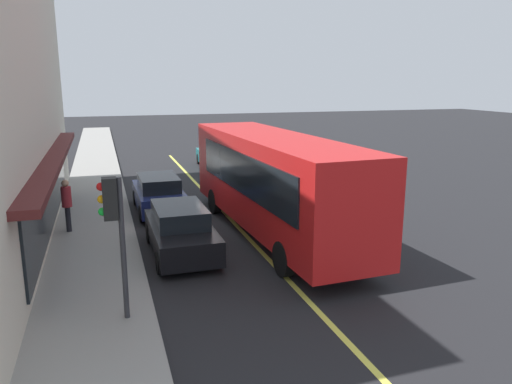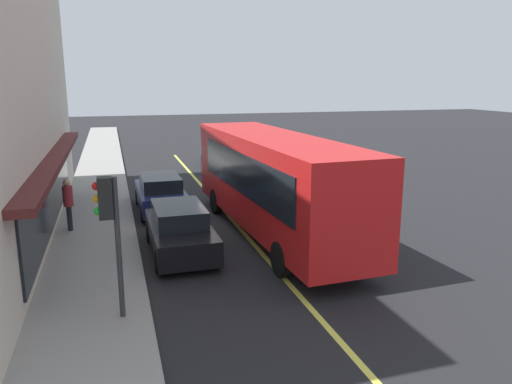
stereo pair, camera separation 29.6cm
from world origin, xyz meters
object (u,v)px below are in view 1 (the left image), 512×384
at_px(car_navy, 159,194).
at_px(pedestrian_mid_block, 67,200).
at_px(traffic_light, 113,215).
at_px(car_teal, 215,155).
at_px(car_black, 181,231).
at_px(bus, 273,180).

bearing_deg(car_navy, pedestrian_mid_block, 124.56).
bearing_deg(car_navy, traffic_light, 168.33).
bearing_deg(traffic_light, car_teal, -18.80).
height_order(traffic_light, car_navy, traffic_light).
bearing_deg(traffic_light, car_black, -25.81).
relative_size(car_navy, pedestrian_mid_block, 2.34).
height_order(car_teal, car_navy, same).
bearing_deg(car_navy, car_teal, -25.32).
relative_size(car_black, pedestrian_mid_block, 2.33).
bearing_deg(pedestrian_mid_block, car_black, -130.86).
relative_size(bus, pedestrian_mid_block, 6.08).
distance_m(bus, pedestrian_mid_block, 7.18).
distance_m(bus, car_teal, 14.15).
bearing_deg(car_teal, car_black, 163.28).
bearing_deg(pedestrian_mid_block, car_teal, -33.58).
xyz_separation_m(traffic_light, car_black, (4.21, -2.03, -1.79)).
height_order(car_navy, pedestrian_mid_block, pedestrian_mid_block).
bearing_deg(traffic_light, bus, -46.52).
bearing_deg(car_navy, car_black, -179.30).
bearing_deg(traffic_light, pedestrian_mid_block, 11.19).
height_order(traffic_light, car_teal, traffic_light).
bearing_deg(pedestrian_mid_block, traffic_light, -168.81).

